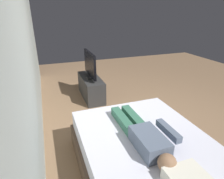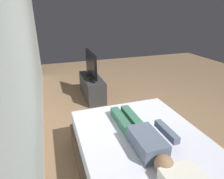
# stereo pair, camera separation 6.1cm
# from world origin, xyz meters

# --- Properties ---
(ground_plane) EXTENTS (10.00, 10.00, 0.00)m
(ground_plane) POSITION_xyz_m (0.00, 0.00, 0.00)
(ground_plane) COLOR #8C6B4C
(back_wall) EXTENTS (6.40, 0.10, 2.80)m
(back_wall) POSITION_xyz_m (0.40, 1.78, 1.40)
(back_wall) COLOR silver
(back_wall) RESTS_ON ground
(bed) EXTENTS (2.08, 1.55, 0.54)m
(bed) POSITION_xyz_m (-1.03, 0.53, 0.26)
(bed) COLOR brown
(bed) RESTS_ON ground
(person) EXTENTS (1.26, 0.46, 0.18)m
(person) POSITION_xyz_m (-1.00, 0.59, 0.62)
(person) COLOR slate
(person) RESTS_ON bed
(remote) EXTENTS (0.15, 0.04, 0.02)m
(remote) POSITION_xyz_m (-0.85, 0.18, 0.55)
(remote) COLOR black
(remote) RESTS_ON bed
(tv_stand) EXTENTS (1.10, 0.40, 0.50)m
(tv_stand) POSITION_xyz_m (1.53, 0.60, 0.25)
(tv_stand) COLOR #2D2D2D
(tv_stand) RESTS_ON ground
(tv) EXTENTS (0.88, 0.20, 0.59)m
(tv) POSITION_xyz_m (1.53, 0.60, 0.78)
(tv) COLOR black
(tv) RESTS_ON tv_stand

